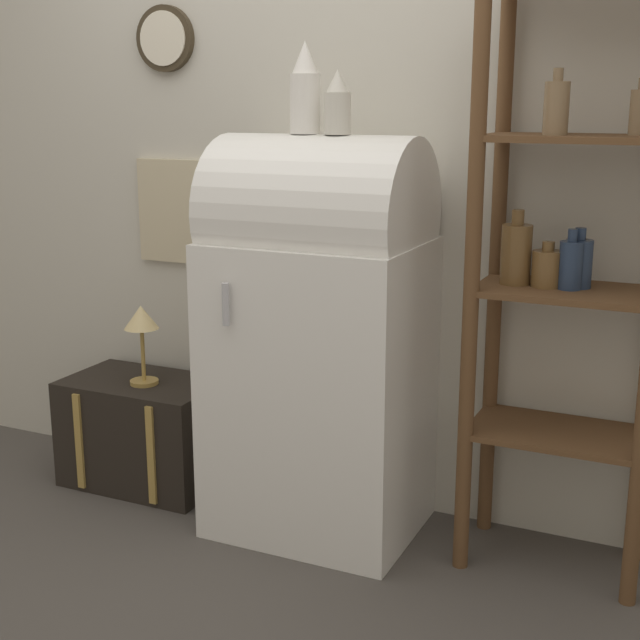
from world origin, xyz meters
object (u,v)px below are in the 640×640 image
Objects in this scene: desk_lamp at (141,325)px; vase_left at (305,91)px; suitcase_trunk at (145,432)px; vase_center at (338,104)px; refrigerator at (319,334)px.

vase_left is at bearing -0.29° from desk_lamp.
desk_lamp is at bearing -44.68° from suitcase_trunk.
vase_left is at bearing -2.83° from suitcase_trunk.
vase_left is 1.45× the size of vase_center.
vase_center is (0.86, -0.05, 1.28)m from suitcase_trunk.
suitcase_trunk is at bearing 176.43° from vase_center.
suitcase_trunk is 1.96× the size of desk_lamp.
vase_left is 0.95× the size of desk_lamp.
vase_center is 0.65× the size of desk_lamp.
vase_center is 1.17m from desk_lamp.
suitcase_trunk is 3.02× the size of vase_center.
vase_center is at bearing -7.96° from vase_left.
suitcase_trunk is 0.45m from desk_lamp.
refrigerator is at bearing -8.10° from vase_left.
desk_lamp is at bearing 179.16° from refrigerator.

